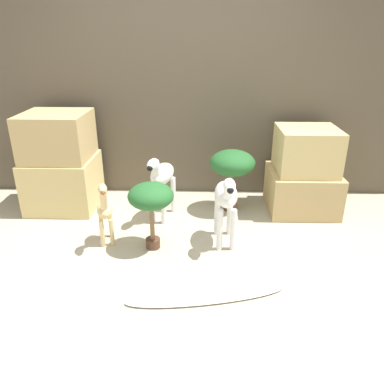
% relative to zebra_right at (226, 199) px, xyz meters
% --- Properties ---
extents(ground_plane, '(14.00, 14.00, 0.00)m').
position_rel_zebra_right_xyz_m(ground_plane, '(-0.43, -0.43, -0.44)').
color(ground_plane, '#B2A88E').
extents(wall_back, '(6.40, 0.08, 2.20)m').
position_rel_zebra_right_xyz_m(wall_back, '(-0.43, 1.25, 0.66)').
color(wall_back, brown).
rests_on(wall_back, ground_plane).
extents(rock_pillar_left, '(0.71, 0.68, 1.04)m').
position_rel_zebra_right_xyz_m(rock_pillar_left, '(-1.73, 0.75, 0.06)').
color(rock_pillar_left, '#D1B775').
rests_on(rock_pillar_left, ground_plane).
extents(rock_pillar_right, '(0.71, 0.68, 0.90)m').
position_rel_zebra_right_xyz_m(rock_pillar_right, '(0.86, 0.75, -0.03)').
color(rock_pillar_right, tan).
rests_on(rock_pillar_right, ground_plane).
extents(zebra_right, '(0.22, 0.53, 0.70)m').
position_rel_zebra_right_xyz_m(zebra_right, '(0.00, 0.00, 0.00)').
color(zebra_right, white).
rests_on(zebra_right, ground_plane).
extents(zebra_left, '(0.30, 0.54, 0.70)m').
position_rel_zebra_right_xyz_m(zebra_left, '(-0.63, 0.49, 0.00)').
color(zebra_left, white).
rests_on(zebra_left, ground_plane).
extents(giraffe_figurine, '(0.21, 0.38, 0.64)m').
position_rel_zebra_right_xyz_m(giraffe_figurine, '(-1.08, -0.04, -0.11)').
color(giraffe_figurine, '#E0C184').
rests_on(giraffe_figurine, ground_plane).
extents(potted_palm_front, '(0.47, 0.47, 0.67)m').
position_rel_zebra_right_xyz_m(potted_palm_front, '(0.10, 0.71, 0.07)').
color(potted_palm_front, '#513323').
rests_on(potted_palm_front, ground_plane).
extents(potted_palm_back, '(0.40, 0.40, 0.62)m').
position_rel_zebra_right_xyz_m(potted_palm_back, '(-0.65, -0.10, 0.04)').
color(potted_palm_back, '#513323').
rests_on(potted_palm_back, ground_plane).
extents(surfboard, '(1.21, 0.44, 0.08)m').
position_rel_zebra_right_xyz_m(surfboard, '(-0.18, -0.78, -0.43)').
color(surfboard, silver).
rests_on(surfboard, ground_plane).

